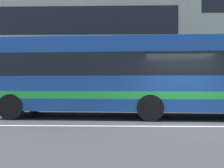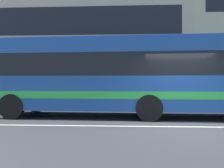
{
  "view_description": "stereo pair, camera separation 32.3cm",
  "coord_description": "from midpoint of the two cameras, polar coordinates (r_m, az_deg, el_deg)",
  "views": [
    {
      "loc": [
        -2.28,
        -8.08,
        1.45
      ],
      "look_at": [
        -2.55,
        2.32,
        1.38
      ],
      "focal_mm": 39.16,
      "sensor_mm": 36.0,
      "label": 1
    },
    {
      "loc": [
        -1.96,
        -8.07,
        1.45
      ],
      "look_at": [
        -2.55,
        2.32,
        1.38
      ],
      "focal_mm": 39.16,
      "sensor_mm": 36.0,
      "label": 2
    }
  ],
  "objects": [
    {
      "name": "transit_bus",
      "position": [
        10.33,
        5.39,
        2.25
      ],
      "size": [
        11.44,
        3.12,
        3.24
      ],
      "color": "#1B458E",
      "rests_on": "ground_plane"
    },
    {
      "name": "lane_centre_line",
      "position": [
        8.47,
        17.94,
        -9.48
      ],
      "size": [
        60.0,
        0.16,
        0.01
      ],
      "primitive_type": "cube",
      "color": "silver",
      "rests_on": "ground_plane"
    },
    {
      "name": "apartment_block_left",
      "position": [
        24.02,
        -9.23,
        9.13
      ],
      "size": [
        20.09,
        11.37,
        10.21
      ],
      "color": "#B8B09D",
      "rests_on": "ground_plane"
    },
    {
      "name": "ground_plane",
      "position": [
        8.47,
        17.94,
        -9.51
      ],
      "size": [
        160.0,
        160.0,
        0.0
      ],
      "primitive_type": "plane",
      "color": "#3B3B3F"
    }
  ]
}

